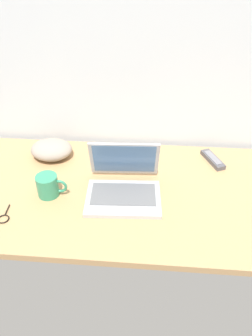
{
  "coord_description": "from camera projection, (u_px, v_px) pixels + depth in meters",
  "views": [
    {
      "loc": [
        0.08,
        -1.07,
        0.94
      ],
      "look_at": [
        -0.01,
        0.0,
        0.15
      ],
      "focal_mm": 34.45,
      "sensor_mm": 36.0,
      "label": 1
    }
  ],
  "objects": [
    {
      "name": "desk",
      "position": [
        127.0,
        193.0,
        1.41
      ],
      "size": [
        1.6,
        0.76,
        0.03
      ],
      "color": "tan",
      "rests_on": "ground"
    },
    {
      "name": "cushion",
      "position": [
        52.0,
        149.0,
        1.59
      ],
      "size": [
        0.21,
        0.18,
        0.09
      ],
      "primitive_type": "ellipsoid",
      "rotation": [
        0.0,
        0.0,
        3.11
      ],
      "color": "gray",
      "rests_on": "desk"
    },
    {
      "name": "coffee_mug",
      "position": [
        48.0,
        185.0,
        1.35
      ],
      "size": [
        0.13,
        0.09,
        0.1
      ],
      "color": "#338C66",
      "rests_on": "desk"
    },
    {
      "name": "remote_control_near",
      "position": [
        213.0,
        159.0,
        1.57
      ],
      "size": [
        0.11,
        0.16,
        0.02
      ],
      "color": "#4C4C51",
      "rests_on": "desk"
    },
    {
      "name": "laptop",
      "position": [
        124.0,
        184.0,
        1.37
      ],
      "size": [
        0.32,
        0.3,
        0.21
      ],
      "color": "#B2B5BA",
      "rests_on": "desk"
    }
  ]
}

